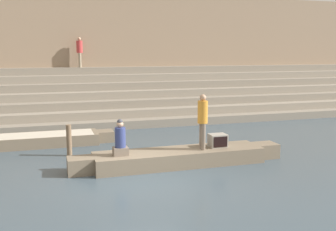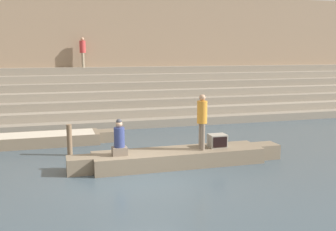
{
  "view_description": "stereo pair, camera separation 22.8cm",
  "coord_description": "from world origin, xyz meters",
  "px_view_note": "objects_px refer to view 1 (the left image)",
  "views": [
    {
      "loc": [
        -2.35,
        -10.08,
        3.5
      ],
      "look_at": [
        1.51,
        2.37,
        1.38
      ],
      "focal_mm": 42.0,
      "sensor_mm": 36.0,
      "label": 1
    },
    {
      "loc": [
        -2.13,
        -10.14,
        3.5
      ],
      "look_at": [
        1.51,
        2.37,
        1.38
      ],
      "focal_mm": 42.0,
      "sensor_mm": 36.0,
      "label": 2
    }
  ],
  "objects_px": {
    "moored_boat_shore": "(37,140)",
    "rowboat_main": "(179,157)",
    "mooring_post": "(69,140)",
    "person_on_steps": "(80,50)",
    "tv_set": "(218,141)",
    "person_standing": "(203,118)",
    "person_rowing": "(120,141)"
  },
  "relations": [
    {
      "from": "moored_boat_shore",
      "to": "mooring_post",
      "type": "height_order",
      "value": "mooring_post"
    },
    {
      "from": "tv_set",
      "to": "mooring_post",
      "type": "height_order",
      "value": "mooring_post"
    },
    {
      "from": "rowboat_main",
      "to": "person_on_steps",
      "type": "height_order",
      "value": "person_on_steps"
    },
    {
      "from": "tv_set",
      "to": "moored_boat_shore",
      "type": "height_order",
      "value": "tv_set"
    },
    {
      "from": "person_standing",
      "to": "moored_boat_shore",
      "type": "height_order",
      "value": "person_standing"
    },
    {
      "from": "person_rowing",
      "to": "person_on_steps",
      "type": "bearing_deg",
      "value": 91.44
    },
    {
      "from": "tv_set",
      "to": "moored_boat_shore",
      "type": "bearing_deg",
      "value": 144.79
    },
    {
      "from": "rowboat_main",
      "to": "person_on_steps",
      "type": "relative_size",
      "value": 4.21
    },
    {
      "from": "person_on_steps",
      "to": "tv_set",
      "type": "bearing_deg",
      "value": 44.07
    },
    {
      "from": "rowboat_main",
      "to": "moored_boat_shore",
      "type": "distance_m",
      "value": 5.85
    },
    {
      "from": "rowboat_main",
      "to": "person_on_steps",
      "type": "distance_m",
      "value": 11.37
    },
    {
      "from": "rowboat_main",
      "to": "mooring_post",
      "type": "bearing_deg",
      "value": 147.17
    },
    {
      "from": "person_standing",
      "to": "tv_set",
      "type": "relative_size",
      "value": 3.15
    },
    {
      "from": "person_standing",
      "to": "person_rowing",
      "type": "bearing_deg",
      "value": 176.5
    },
    {
      "from": "person_rowing",
      "to": "person_on_steps",
      "type": "height_order",
      "value": "person_on_steps"
    },
    {
      "from": "rowboat_main",
      "to": "person_standing",
      "type": "distance_m",
      "value": 1.43
    },
    {
      "from": "moored_boat_shore",
      "to": "person_standing",
      "type": "bearing_deg",
      "value": -41.27
    },
    {
      "from": "rowboat_main",
      "to": "tv_set",
      "type": "distance_m",
      "value": 1.37
    },
    {
      "from": "person_rowing",
      "to": "tv_set",
      "type": "xyz_separation_m",
      "value": [
        3.17,
        0.11,
        -0.24
      ]
    },
    {
      "from": "person_standing",
      "to": "person_on_steps",
      "type": "bearing_deg",
      "value": 101.86
    },
    {
      "from": "mooring_post",
      "to": "person_on_steps",
      "type": "distance_m",
      "value": 9.15
    },
    {
      "from": "person_rowing",
      "to": "moored_boat_shore",
      "type": "distance_m",
      "value": 4.79
    },
    {
      "from": "person_rowing",
      "to": "mooring_post",
      "type": "relative_size",
      "value": 1.02
    },
    {
      "from": "person_standing",
      "to": "person_rowing",
      "type": "relative_size",
      "value": 1.59
    },
    {
      "from": "person_standing",
      "to": "tv_set",
      "type": "distance_m",
      "value": 1.01
    },
    {
      "from": "rowboat_main",
      "to": "moored_boat_shore",
      "type": "bearing_deg",
      "value": 137.78
    },
    {
      "from": "rowboat_main",
      "to": "person_rowing",
      "type": "bearing_deg",
      "value": -176.5
    },
    {
      "from": "person_standing",
      "to": "tv_set",
      "type": "bearing_deg",
      "value": 11.8
    },
    {
      "from": "person_standing",
      "to": "person_on_steps",
      "type": "relative_size",
      "value": 1.07
    },
    {
      "from": "moored_boat_shore",
      "to": "rowboat_main",
      "type": "bearing_deg",
      "value": -44.65
    },
    {
      "from": "rowboat_main",
      "to": "person_standing",
      "type": "relative_size",
      "value": 3.93
    },
    {
      "from": "person_standing",
      "to": "mooring_post",
      "type": "relative_size",
      "value": 1.62
    }
  ]
}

